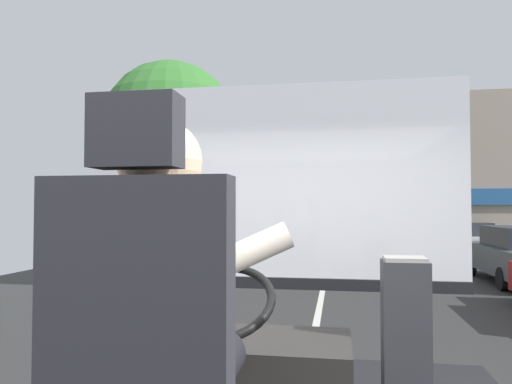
% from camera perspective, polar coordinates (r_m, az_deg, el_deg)
% --- Properties ---
extents(ground, '(18.00, 44.00, 0.06)m').
position_cam_1_polar(ground, '(10.82, 7.76, -12.09)').
color(ground, '#2E2E2E').
extents(bus_driver, '(0.71, 0.51, 0.83)m').
position_cam_1_polar(bus_driver, '(1.44, -10.59, -12.66)').
color(bus_driver, black).
rests_on(bus_driver, driver_seat).
extents(steering_console, '(1.10, 0.98, 0.80)m').
position_cam_1_polar(steering_console, '(2.56, -2.02, -20.76)').
color(steering_console, '#282623').
rests_on(steering_console, bus_floor).
extents(fare_box, '(0.23, 0.21, 0.80)m').
position_cam_1_polar(fare_box, '(2.64, 17.23, -16.02)').
color(fare_box, '#333338').
rests_on(fare_box, bus_floor).
extents(windshield_panel, '(2.50, 0.08, 1.48)m').
position_cam_1_polar(windshield_panel, '(3.48, 3.69, -1.91)').
color(windshield_panel, silver).
extents(street_tree, '(3.23, 3.23, 5.43)m').
position_cam_1_polar(street_tree, '(11.96, -10.06, 7.29)').
color(street_tree, '#4C3828').
rests_on(street_tree, ground).
extents(shop_building, '(13.36, 4.46, 6.28)m').
position_cam_1_polar(shop_building, '(21.36, 19.70, 1.53)').
color(shop_building, gray).
rests_on(shop_building, ground).
extents(parked_car_white, '(1.89, 4.47, 1.37)m').
position_cam_1_polar(parked_car_white, '(20.01, 23.14, -5.16)').
color(parked_car_white, silver).
rests_on(parked_car_white, ground).
extents(parked_car_green, '(2.00, 3.92, 1.40)m').
position_cam_1_polar(parked_car_green, '(25.03, 19.64, -4.50)').
color(parked_car_green, '#195633').
rests_on(parked_car_green, ground).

